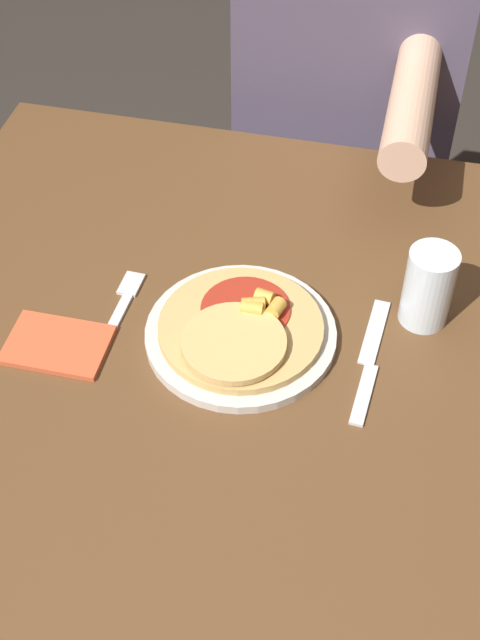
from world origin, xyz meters
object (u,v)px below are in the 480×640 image
object	(u,v)px
drinking_glass	(428,287)
plate	(240,337)
pizza	(240,330)
fork	(120,310)
dining_table	(233,391)
knife	(369,362)
person_diner	(348,110)

from	to	relation	value
drinking_glass	plate	bearing A→B (deg)	-157.47
pizza	fork	bearing A→B (deg)	173.42
dining_table	knife	size ratio (longest dim) A/B	4.51
fork	person_diner	xyz separation A→B (m)	(0.23, 0.65, -0.06)
plate	drinking_glass	world-z (taller)	drinking_glass
pizza	fork	size ratio (longest dim) A/B	1.26
pizza	plate	bearing A→B (deg)	103.42
pizza	knife	world-z (taller)	pizza
drinking_glass	pizza	bearing A→B (deg)	-156.50
fork	dining_table	bearing A→B (deg)	-4.16
knife	dining_table	bearing A→B (deg)	178.24
pizza	drinking_glass	xyz separation A→B (m)	(0.23, 0.10, 0.03)
fork	person_diner	bearing A→B (deg)	70.45
pizza	drinking_glass	bearing A→B (deg)	23.50
dining_table	fork	distance (m)	0.20
drinking_glass	dining_table	bearing A→B (deg)	-159.31
pizza	dining_table	bearing A→B (deg)	147.23
dining_table	drinking_glass	size ratio (longest dim) A/B	8.51
dining_table	plate	bearing A→B (deg)	-19.01
pizza	person_diner	world-z (taller)	person_diner
fork	knife	bearing A→B (deg)	-2.87
knife	drinking_glass	size ratio (longest dim) A/B	1.89
person_diner	dining_table	bearing A→B (deg)	-95.91
pizza	drinking_glass	distance (m)	0.26
knife	person_diner	size ratio (longest dim) A/B	0.18
plate	pizza	world-z (taller)	pizza
person_diner	pizza	bearing A→B (deg)	-94.72
dining_table	pizza	size ratio (longest dim) A/B	4.49
pizza	person_diner	bearing A→B (deg)	85.28
dining_table	knife	bearing A→B (deg)	-1.76
plate	knife	world-z (taller)	plate
pizza	person_diner	xyz separation A→B (m)	(0.06, 0.67, -0.09)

